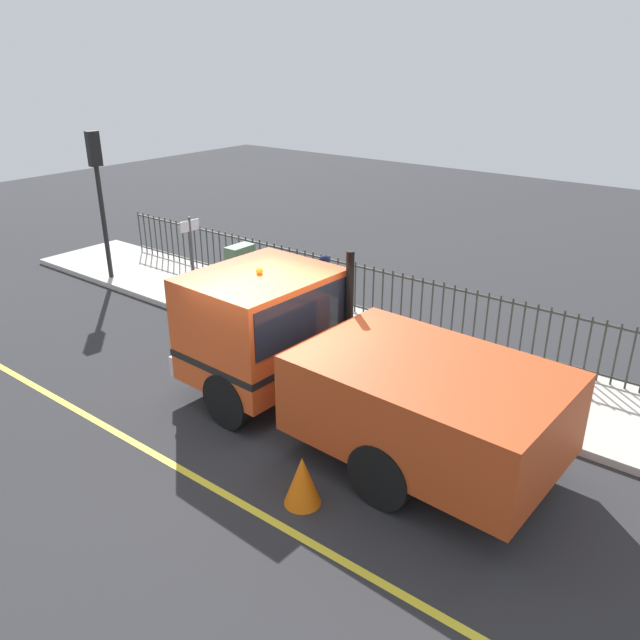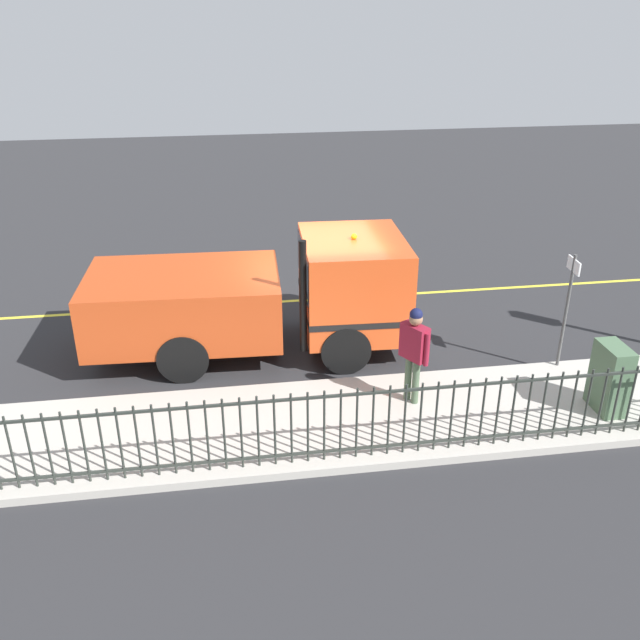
# 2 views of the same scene
# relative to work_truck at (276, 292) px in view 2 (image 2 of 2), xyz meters

# --- Properties ---
(ground_plane) EXTENTS (48.57, 48.57, 0.00)m
(ground_plane) POSITION_rel_work_truck_xyz_m (-0.34, 0.83, -1.26)
(ground_plane) COLOR #2B2B2D
(ground_plane) RESTS_ON ground
(sidewalk_slab) EXTENTS (2.63, 22.08, 0.14)m
(sidewalk_slab) POSITION_rel_work_truck_xyz_m (2.94, 0.83, -1.20)
(sidewalk_slab) COLOR #B7B2A8
(sidewalk_slab) RESTS_ON ground
(lane_marking) EXTENTS (0.12, 19.87, 0.01)m
(lane_marking) POSITION_rel_work_truck_xyz_m (-2.36, 0.83, -1.26)
(lane_marking) COLOR yellow
(lane_marking) RESTS_ON ground
(work_truck) EXTENTS (2.69, 6.46, 2.66)m
(work_truck) POSITION_rel_work_truck_xyz_m (0.00, 0.00, 0.00)
(work_truck) COLOR #D84C1E
(work_truck) RESTS_ON ground
(worker_standing) EXTENTS (0.57, 0.45, 1.77)m
(worker_standing) POSITION_rel_work_truck_xyz_m (2.57, 2.10, -0.05)
(worker_standing) COLOR maroon
(worker_standing) RESTS_ON sidewalk_slab
(iron_fence) EXTENTS (0.04, 18.80, 1.21)m
(iron_fence) POSITION_rel_work_truck_xyz_m (4.01, 0.83, -0.51)
(iron_fence) COLOR #2D332D
(iron_fence) RESTS_ON sidewalk_slab
(utility_cabinet) EXTENTS (0.72, 0.39, 1.21)m
(utility_cabinet) POSITION_rel_work_truck_xyz_m (3.33, 5.30, -0.52)
(utility_cabinet) COLOR #4C6B4C
(utility_cabinet) RESTS_ON sidewalk_slab
(traffic_cone) EXTENTS (0.52, 0.52, 0.74)m
(traffic_cone) POSITION_rel_work_truck_xyz_m (-1.82, -0.91, -0.89)
(traffic_cone) COLOR orange
(traffic_cone) RESTS_ON ground
(street_sign) EXTENTS (0.50, 0.07, 2.24)m
(street_sign) POSITION_rel_work_truck_xyz_m (1.76, 5.23, 0.28)
(street_sign) COLOR #4C4C4C
(street_sign) RESTS_ON sidewalk_slab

